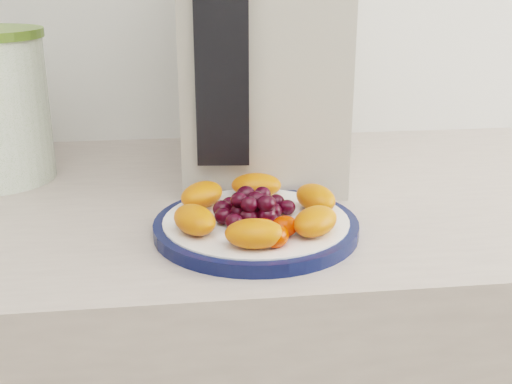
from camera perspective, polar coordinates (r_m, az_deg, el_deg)
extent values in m
cylinder|color=#0B143D|center=(0.74, 0.00, -3.11)|extent=(0.24, 0.24, 0.01)
cylinder|color=white|center=(0.74, 0.00, -3.04)|extent=(0.21, 0.21, 0.02)
cube|color=#B1A99A|center=(0.94, 0.58, 13.30)|extent=(0.25, 0.32, 0.38)
cube|color=black|center=(0.79, -3.07, 12.44)|extent=(0.07, 0.03, 0.28)
ellipsoid|color=#D34B0D|center=(0.76, 5.32, -0.52)|extent=(0.06, 0.07, 0.03)
ellipsoid|color=#D34B0D|center=(0.80, 0.03, 0.61)|extent=(0.07, 0.05, 0.03)
ellipsoid|color=#D34B0D|center=(0.77, -4.83, -0.25)|extent=(0.07, 0.07, 0.03)
ellipsoid|color=#D34B0D|center=(0.70, -5.48, -2.46)|extent=(0.06, 0.07, 0.03)
ellipsoid|color=#D34B0D|center=(0.66, -0.09, -3.72)|extent=(0.07, 0.05, 0.03)
ellipsoid|color=#D34B0D|center=(0.69, 5.29, -2.60)|extent=(0.07, 0.07, 0.03)
ellipsoid|color=black|center=(0.73, 0.00, -1.68)|extent=(0.02, 0.02, 0.02)
ellipsoid|color=black|center=(0.73, 1.56, -1.69)|extent=(0.02, 0.02, 0.02)
ellipsoid|color=black|center=(0.75, 0.60, -1.20)|extent=(0.02, 0.02, 0.02)
ellipsoid|color=black|center=(0.75, -0.93, -1.25)|extent=(0.02, 0.02, 0.02)
ellipsoid|color=black|center=(0.73, -1.57, -1.82)|extent=(0.02, 0.02, 0.02)
ellipsoid|color=black|center=(0.71, -0.63, -2.24)|extent=(0.02, 0.02, 0.02)
ellipsoid|color=black|center=(0.72, 0.97, -2.11)|extent=(0.02, 0.02, 0.02)
ellipsoid|color=black|center=(0.75, 2.79, -1.37)|extent=(0.02, 0.02, 0.02)
ellipsoid|color=black|center=(0.76, 1.81, -0.90)|extent=(0.02, 0.02, 0.02)
ellipsoid|color=black|center=(0.77, 0.40, -0.74)|extent=(0.02, 0.02, 0.02)
ellipsoid|color=black|center=(0.77, -1.11, -0.80)|extent=(0.02, 0.02, 0.02)
ellipsoid|color=black|center=(0.75, -2.35, -1.11)|extent=(0.02, 0.02, 0.02)
ellipsoid|color=black|center=(0.74, -3.02, -1.53)|extent=(0.02, 0.02, 0.02)
ellipsoid|color=black|center=(0.72, -2.90, -2.15)|extent=(0.02, 0.02, 0.02)
ellipsoid|color=black|center=(0.70, -1.96, -2.66)|extent=(0.02, 0.02, 0.02)
ellipsoid|color=black|center=(0.73, 0.00, -0.65)|extent=(0.02, 0.02, 0.02)
ellipsoid|color=black|center=(0.74, 0.57, -0.20)|extent=(0.02, 0.02, 0.02)
ellipsoid|color=black|center=(0.74, -0.89, -0.23)|extent=(0.02, 0.02, 0.02)
ellipsoid|color=black|center=(0.72, -1.50, -0.72)|extent=(0.02, 0.02, 0.02)
ellipsoid|color=black|center=(0.71, -0.60, -1.14)|extent=(0.02, 0.02, 0.02)
ellipsoid|color=black|center=(0.71, 0.93, -1.06)|extent=(0.02, 0.02, 0.02)
ellipsoid|color=red|center=(0.68, 0.64, -3.35)|extent=(0.03, 0.03, 0.02)
ellipsoid|color=red|center=(0.68, 2.54, -3.08)|extent=(0.03, 0.03, 0.02)
ellipsoid|color=red|center=(0.66, 1.81, -3.97)|extent=(0.04, 0.04, 0.02)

